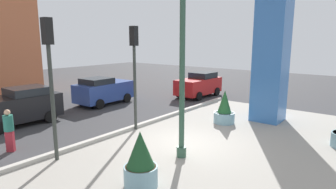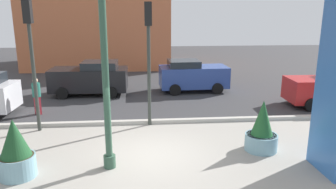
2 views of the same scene
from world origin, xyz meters
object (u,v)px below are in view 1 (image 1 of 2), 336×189
(potted_plant_mid_plaza, at_px, (224,110))
(potted_plant_near_right, at_px, (141,162))
(car_intersection, at_px, (199,85))
(traffic_light_corner, at_px, (50,67))
(car_passing_lane, at_px, (103,91))
(traffic_light_far_side, at_px, (134,62))
(car_curb_west, at_px, (17,106))
(lamp_post, at_px, (182,62))
(art_pillar_blue, at_px, (271,62))
(pedestrian_by_curb, at_px, (9,128))

(potted_plant_mid_plaza, relative_size, potted_plant_near_right, 1.02)
(potted_plant_near_right, xyz_separation_m, car_intersection, (12.88, 6.09, 0.13))
(traffic_light_corner, xyz_separation_m, car_passing_lane, (7.09, 6.01, -2.46))
(traffic_light_far_side, xyz_separation_m, car_passing_lane, (2.71, 5.72, -2.37))
(car_curb_west, bearing_deg, lamp_post, -78.67)
(lamp_post, height_order, art_pillar_blue, lamp_post)
(lamp_post, xyz_separation_m, car_curb_west, (-1.82, 9.08, -2.61))
(car_curb_west, distance_m, pedestrian_by_curb, 3.98)
(car_intersection, bearing_deg, car_curb_west, 164.66)
(traffic_light_corner, bearing_deg, pedestrian_by_curb, 107.38)
(traffic_light_corner, distance_m, car_intersection, 13.80)
(pedestrian_by_curb, bearing_deg, potted_plant_mid_plaza, -28.56)
(traffic_light_corner, height_order, car_intersection, traffic_light_corner)
(art_pillar_blue, bearing_deg, traffic_light_far_side, 141.38)
(traffic_light_far_side, distance_m, traffic_light_corner, 4.39)
(potted_plant_mid_plaza, bearing_deg, lamp_post, -170.64)
(lamp_post, xyz_separation_m, traffic_light_far_side, (1.33, 3.71, -0.26))
(car_curb_west, bearing_deg, potted_plant_mid_plaza, -50.39)
(potted_plant_near_right, distance_m, traffic_light_far_side, 6.15)
(traffic_light_corner, bearing_deg, art_pillar_blue, -22.81)
(traffic_light_corner, distance_m, car_passing_lane, 9.61)
(potted_plant_near_right, bearing_deg, lamp_post, 7.63)
(potted_plant_near_right, distance_m, traffic_light_corner, 4.60)
(lamp_post, relative_size, potted_plant_mid_plaza, 4.14)
(potted_plant_mid_plaza, relative_size, traffic_light_far_side, 0.36)
(car_passing_lane, bearing_deg, pedestrian_by_curb, -153.62)
(lamp_post, xyz_separation_m, traffic_light_corner, (-3.05, 3.42, -0.17))
(car_curb_west, distance_m, car_passing_lane, 5.87)
(car_intersection, bearing_deg, lamp_post, -150.93)
(potted_plant_mid_plaza, xyz_separation_m, traffic_light_far_side, (-3.68, 2.88, 2.60))
(art_pillar_blue, xyz_separation_m, traffic_light_far_side, (-5.62, 4.49, 0.11))
(art_pillar_blue, bearing_deg, potted_plant_mid_plaza, 140.29)
(car_curb_west, distance_m, car_intersection, 12.60)
(potted_plant_mid_plaza, height_order, pedestrian_by_curb, potted_plant_mid_plaza)
(traffic_light_corner, height_order, car_curb_west, traffic_light_corner)
(art_pillar_blue, bearing_deg, potted_plant_near_right, 177.34)
(traffic_light_far_side, distance_m, pedestrian_by_curb, 5.88)
(lamp_post, distance_m, traffic_light_far_side, 3.95)
(potted_plant_near_right, relative_size, traffic_light_corner, 0.34)
(potted_plant_near_right, bearing_deg, traffic_light_far_side, 46.21)
(lamp_post, bearing_deg, traffic_light_far_side, 70.27)
(lamp_post, bearing_deg, car_curb_west, 101.33)
(art_pillar_blue, bearing_deg, traffic_light_corner, 157.19)
(art_pillar_blue, relative_size, car_passing_lane, 1.60)
(car_curb_west, bearing_deg, traffic_light_far_side, -59.63)
(potted_plant_near_right, height_order, traffic_light_corner, traffic_light_corner)
(potted_plant_mid_plaza, distance_m, car_curb_west, 10.71)
(traffic_light_far_side, height_order, car_intersection, traffic_light_far_side)
(art_pillar_blue, xyz_separation_m, car_curb_west, (-8.77, 9.86, -2.24))
(potted_plant_mid_plaza, bearing_deg, pedestrian_by_curb, 151.44)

